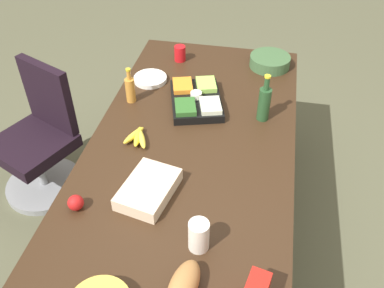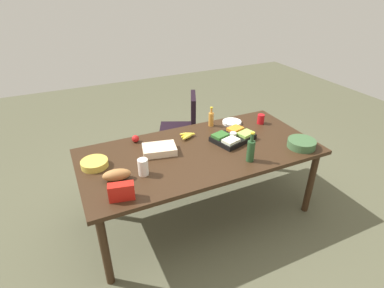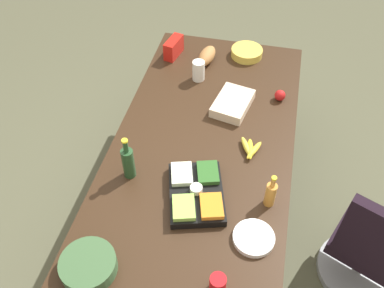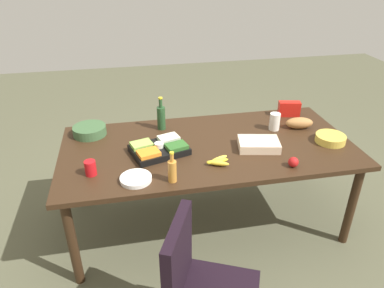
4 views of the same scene
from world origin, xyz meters
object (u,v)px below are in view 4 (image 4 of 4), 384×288
object	(u,v)px
conference_table	(208,152)
chip_bag_red	(289,109)
apple_red	(293,162)
wine_bottle	(161,117)
dressing_bottle	(172,170)
salad_bowl	(90,131)
sheet_cake	(259,144)
veggie_tray	(159,149)
paper_plate_stack	(136,179)
bread_loaf	(299,123)
mayo_jar	(275,122)
red_solo_cup	(90,168)
banana_bunch	(218,161)
chip_bowl	(330,139)

from	to	relation	value
conference_table	chip_bag_red	distance (m)	0.99
apple_red	wine_bottle	bearing A→B (deg)	137.18
dressing_bottle	chip_bag_red	bearing A→B (deg)	34.80
salad_bowl	sheet_cake	distance (m)	1.43
conference_table	veggie_tray	world-z (taller)	veggie_tray
paper_plate_stack	sheet_cake	world-z (taller)	sheet_cake
chip_bag_red	paper_plate_stack	bearing A→B (deg)	-151.49
veggie_tray	bread_loaf	size ratio (longest dim) A/B	2.03
mayo_jar	sheet_cake	xyz separation A→B (m)	(-0.25, -0.29, -0.04)
conference_table	paper_plate_stack	xyz separation A→B (m)	(-0.61, -0.40, 0.08)
red_solo_cup	apple_red	size ratio (longest dim) A/B	1.45
veggie_tray	banana_bunch	bearing A→B (deg)	-31.80
paper_plate_stack	chip_bowl	bearing A→B (deg)	8.93
conference_table	salad_bowl	bearing A→B (deg)	158.53
paper_plate_stack	mayo_jar	bearing A→B (deg)	24.26
apple_red	salad_bowl	bearing A→B (deg)	151.36
mayo_jar	dressing_bottle	bearing A→B (deg)	-148.30
banana_bunch	chip_bag_red	distance (m)	1.14
sheet_cake	dressing_bottle	size ratio (longest dim) A/B	1.39
conference_table	chip_bowl	world-z (taller)	chip_bowl
mayo_jar	banana_bunch	world-z (taller)	mayo_jar
paper_plate_stack	apple_red	size ratio (longest dim) A/B	2.89
red_solo_cup	mayo_jar	bearing A→B (deg)	15.31
banana_bunch	chip_bag_red	bearing A→B (deg)	38.98
mayo_jar	veggie_tray	world-z (taller)	mayo_jar
banana_bunch	apple_red	world-z (taller)	apple_red
chip_bowl	apple_red	xyz separation A→B (m)	(-0.47, -0.29, 0.01)
paper_plate_stack	dressing_bottle	size ratio (longest dim) A/B	0.95
red_solo_cup	wine_bottle	bearing A→B (deg)	47.40
veggie_tray	dressing_bottle	size ratio (longest dim) A/B	2.11
wine_bottle	chip_bag_red	world-z (taller)	wine_bottle
salad_bowl	red_solo_cup	size ratio (longest dim) A/B	2.54
wine_bottle	chip_bag_red	size ratio (longest dim) A/B	1.49
conference_table	red_solo_cup	distance (m)	0.96
red_solo_cup	conference_table	bearing A→B (deg)	15.88
chip_bowl	paper_plate_stack	bearing A→B (deg)	-171.07
chip_bag_red	bread_loaf	bearing A→B (deg)	-94.84
wine_bottle	veggie_tray	bearing A→B (deg)	-99.53
chip_bag_red	red_solo_cup	bearing A→B (deg)	-159.43
salad_bowl	bread_loaf	distance (m)	1.83
mayo_jar	chip_bag_red	xyz separation A→B (m)	(0.25, 0.25, -0.01)
paper_plate_stack	sheet_cake	bearing A→B (deg)	15.09
bread_loaf	apple_red	xyz separation A→B (m)	(-0.33, -0.59, -0.01)
red_solo_cup	bread_loaf	bearing A→B (deg)	12.89
dressing_bottle	veggie_tray	bearing A→B (deg)	96.29
banana_bunch	paper_plate_stack	bearing A→B (deg)	-170.95
veggie_tray	bread_loaf	world-z (taller)	bread_loaf
sheet_cake	banana_bunch	bearing A→B (deg)	-155.89
paper_plate_stack	chip_bag_red	bearing A→B (deg)	28.51
apple_red	banana_bunch	bearing A→B (deg)	165.36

